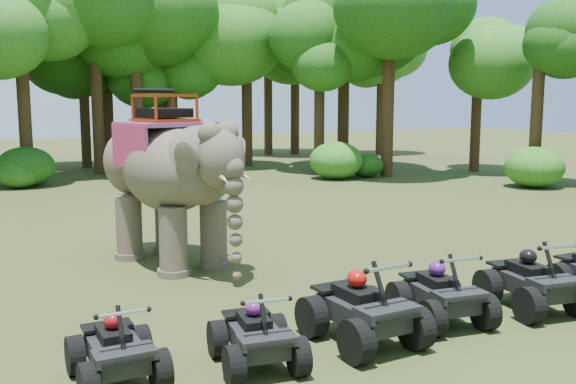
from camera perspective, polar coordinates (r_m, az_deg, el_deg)
name	(u,v)px	position (r m, az deg, el deg)	size (l,w,h in m)	color
ground	(316,300)	(12.22, 2.51, -9.59)	(110.00, 110.00, 0.00)	#47381E
elephant	(169,178)	(14.76, -10.55, 1.25)	(2.07, 4.71, 3.95)	brown
atv_0	(116,341)	(9.02, -15.06, -12.65)	(1.12, 1.54, 1.14)	black
atv_1	(256,327)	(9.22, -2.83, -11.90)	(1.12, 1.54, 1.14)	black
atv_2	(363,300)	(10.06, 6.67, -9.48)	(1.36, 1.86, 1.38)	black
atv_3	(441,286)	(11.21, 13.46, -8.12)	(1.24, 1.69, 1.26)	black
atv_4	(533,274)	(12.31, 20.96, -6.80)	(1.30, 1.79, 1.32)	black
tree_0	(96,84)	(33.40, -16.66, 9.15)	(6.23, 6.23, 8.90)	#195114
tree_1	(171,76)	(35.10, -10.33, 10.10)	(6.91, 6.91, 9.88)	#195114
tree_2	(247,78)	(36.30, -3.69, 10.07)	(6.85, 6.85, 9.78)	#195114
tree_3	(319,96)	(33.02, 2.81, 8.55)	(5.47, 5.47, 7.81)	#195114
tree_4	(389,79)	(31.47, 8.93, 9.93)	(6.59, 6.59, 9.41)	#195114
tree_5	(477,102)	(34.67, 16.42, 7.64)	(4.99, 4.99, 7.12)	#195114
tree_6	(537,103)	(29.96, 21.29, 7.41)	(5.02, 5.02, 7.17)	#195114
tree_33	(23,85)	(31.01, -22.50, 8.79)	(6.10, 6.10, 8.72)	#195114
tree_35	(84,98)	(36.79, -17.67, 7.96)	(5.30, 5.30, 7.58)	#195114
tree_37	(344,69)	(35.48, 4.99, 10.88)	(7.52, 7.52, 10.74)	#195114
tree_38	(162,103)	(35.58, -11.16, 7.77)	(4.94, 4.94, 7.05)	#195114
tree_40	(295,79)	(44.09, 0.62, 9.99)	(7.08, 7.08, 10.12)	#195114
tree_41	(136,79)	(33.36, -13.32, 9.76)	(6.63, 6.63, 9.47)	#195114
tree_43	(106,75)	(37.04, -15.85, 9.99)	(7.07, 7.07, 10.11)	#195114
tree_44	(268,90)	(43.41, -1.78, 9.05)	(6.07, 6.07, 8.67)	#195114
tree_45	(146,98)	(41.14, -12.51, 8.14)	(5.30, 5.30, 7.56)	#195114
tree_48	(381,92)	(44.11, 8.24, 8.77)	(5.87, 5.87, 8.38)	#195114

